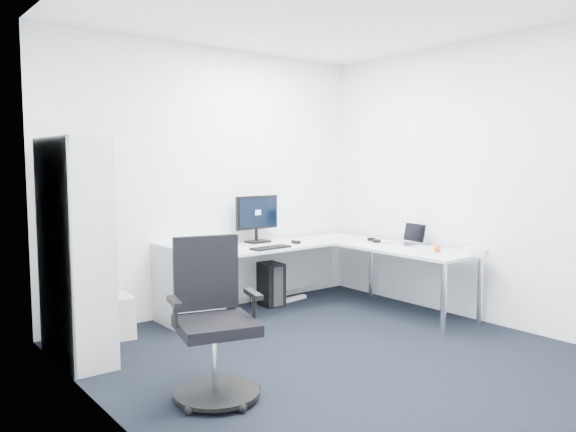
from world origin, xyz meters
TOP-DOWN VIEW (x-y plane):
  - ground at (0.00, 0.00)m, footprint 4.20×4.20m
  - wall_back at (0.00, 2.10)m, footprint 3.60×0.02m
  - wall_left at (-1.80, 0.00)m, footprint 0.02×4.20m
  - wall_right at (1.80, 0.00)m, footprint 0.02×4.20m
  - l_desk at (0.55, 1.40)m, footprint 2.33×1.31m
  - drawer_pedestal at (-0.46, 1.85)m, footprint 0.50×0.62m
  - bookshelf at (-1.62, 1.45)m, footprint 0.34×0.86m
  - task_chair at (-1.17, 0.12)m, footprint 0.72×0.72m
  - black_pc_tower at (0.56, 1.94)m, footprint 0.26×0.49m
  - beige_pc_tower at (-1.13, 1.82)m, footprint 0.22×0.40m
  - power_strip at (0.89, 1.86)m, footprint 0.33×0.10m
  - monitor at (0.43, 1.94)m, footprint 0.55×0.20m
  - black_keyboard at (0.29, 1.50)m, footprint 0.43×0.18m
  - mouse at (0.71, 1.63)m, footprint 0.07×0.11m
  - desk_phone at (-0.30, 1.72)m, footprint 0.25×0.25m
  - laptop at (1.48, 0.86)m, footprint 0.36×0.35m
  - white_keyboard at (1.33, 0.70)m, footprint 0.16×0.43m
  - headphones at (1.47, 1.22)m, footprint 0.21×0.25m
  - orange_fruit at (1.40, 0.35)m, footprint 0.07×0.07m
  - tissue_box at (1.48, -0.02)m, footprint 0.14×0.23m

SIDE VIEW (x-z plane):
  - ground at x=0.00m, z-range 0.00..0.00m
  - power_strip at x=0.89m, z-range 0.00..0.04m
  - beige_pc_tower at x=-1.13m, z-range 0.00..0.37m
  - black_pc_tower at x=0.56m, z-range 0.00..0.46m
  - l_desk at x=0.55m, z-range 0.00..0.68m
  - drawer_pedestal at x=-0.46m, z-range 0.00..0.76m
  - task_chair at x=-1.17m, z-range 0.00..1.04m
  - white_keyboard at x=1.33m, z-range 0.68..0.70m
  - black_keyboard at x=0.29m, z-range 0.68..0.70m
  - mouse at x=0.71m, z-range 0.68..0.71m
  - headphones at x=1.47m, z-range 0.68..0.74m
  - orange_fruit at x=1.40m, z-range 0.68..0.75m
  - tissue_box at x=1.48m, z-range 0.68..0.76m
  - desk_phone at x=-0.30m, z-range 0.68..0.83m
  - laptop at x=1.48m, z-range 0.68..0.91m
  - bookshelf at x=-1.62m, z-range 0.00..1.72m
  - monitor at x=0.43m, z-range 0.68..1.20m
  - wall_back at x=0.00m, z-range 0.00..2.70m
  - wall_left at x=-1.80m, z-range 0.00..2.70m
  - wall_right at x=1.80m, z-range 0.00..2.70m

